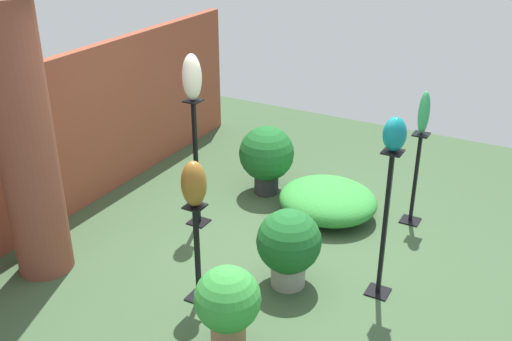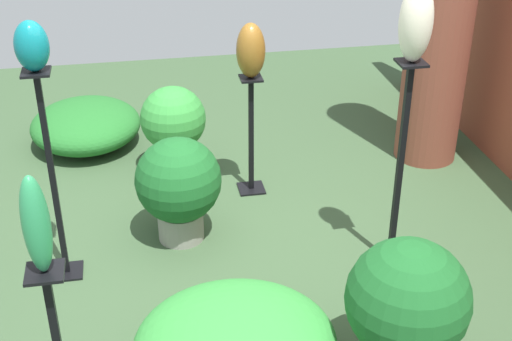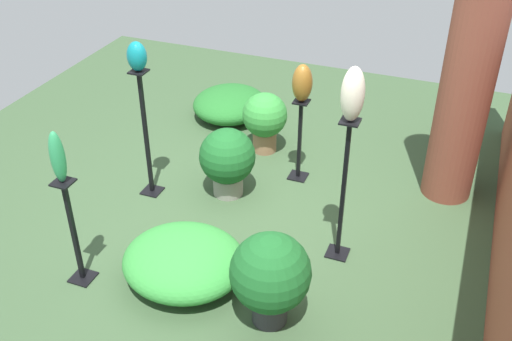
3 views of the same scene
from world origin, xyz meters
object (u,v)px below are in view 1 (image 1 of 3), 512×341
at_px(pedestal_teal, 384,231).
at_px(art_vase_jade, 424,113).
at_px(potted_plant_walkway_edge, 267,155).
at_px(pedestal_ivory, 196,169).
at_px(art_vase_bronze, 194,184).
at_px(potted_plant_front_right, 289,244).
at_px(art_vase_ivory, 192,77).
at_px(art_vase_teal, 395,134).
at_px(pedestal_jade, 415,183).
at_px(brick_pillar, 26,145).
at_px(potted_plant_near_pillar, 228,303).
at_px(pedestal_bronze, 198,258).

distance_m(pedestal_teal, art_vase_jade, 1.52).
bearing_deg(potted_plant_walkway_edge, art_vase_jade, -85.04).
height_order(pedestal_ivory, art_vase_bronze, pedestal_ivory).
distance_m(art_vase_bronze, potted_plant_front_right, 1.08).
relative_size(pedestal_teal, art_vase_bronze, 3.47).
bearing_deg(art_vase_bronze, pedestal_teal, -58.53).
height_order(art_vase_ivory, potted_plant_front_right, art_vase_ivory).
relative_size(pedestal_ivory, pedestal_teal, 1.01).
bearing_deg(pedestal_teal, art_vase_teal, 90.00).
height_order(art_vase_ivory, art_vase_teal, art_vase_ivory).
xyz_separation_m(pedestal_ivory, art_vase_ivory, (-0.00, 0.00, 0.98)).
bearing_deg(art_vase_ivory, potted_plant_front_right, -111.77).
bearing_deg(potted_plant_front_right, pedestal_jade, -21.97).
distance_m(art_vase_bronze, art_vase_ivory, 1.41).
relative_size(pedestal_teal, art_vase_jade, 3.07).
bearing_deg(art_vase_bronze, art_vase_ivory, 33.94).
distance_m(brick_pillar, art_vase_jade, 3.79).
height_order(art_vase_jade, potted_plant_near_pillar, art_vase_jade).
bearing_deg(art_vase_bronze, pedestal_ivory, 33.94).
bearing_deg(pedestal_jade, pedestal_ivory, 119.46).
distance_m(pedestal_jade, art_vase_jade, 0.79).
bearing_deg(pedestal_jade, brick_pillar, 131.90).
relative_size(art_vase_ivory, art_vase_jade, 1.03).
bearing_deg(potted_plant_front_right, pedestal_bronze, 133.33).
bearing_deg(pedestal_jade, art_vase_jade, 0.00).
relative_size(pedestal_jade, potted_plant_front_right, 1.37).
relative_size(brick_pillar, pedestal_bronze, 2.72).
distance_m(pedestal_bronze, potted_plant_near_pillar, 0.69).
relative_size(art_vase_ivory, potted_plant_near_pillar, 0.64).
xyz_separation_m(pedestal_ivory, pedestal_jade, (1.13, -2.01, -0.18)).
relative_size(pedestal_ivory, art_vase_teal, 4.84).
relative_size(pedestal_teal, art_vase_ivory, 2.99).
relative_size(pedestal_bronze, pedestal_jade, 0.91).
height_order(pedestal_bronze, art_vase_bronze, art_vase_bronze).
bearing_deg(potted_plant_front_right, art_vase_teal, -70.46).
bearing_deg(pedestal_bronze, art_vase_ivory, 33.94).
height_order(brick_pillar, pedestal_bronze, brick_pillar).
bearing_deg(potted_plant_walkway_edge, pedestal_jade, -85.04).
distance_m(pedestal_bronze, pedestal_ivory, 1.34).
height_order(pedestal_ivory, art_vase_teal, art_vase_teal).
xyz_separation_m(brick_pillar, potted_plant_front_right, (0.86, -2.15, -0.84)).
xyz_separation_m(pedestal_jade, potted_plant_near_pillar, (-2.64, 0.72, -0.04)).
distance_m(brick_pillar, pedestal_teal, 3.19).
relative_size(pedestal_ivory, art_vase_ivory, 3.00).
xyz_separation_m(pedestal_bronze, art_vase_jade, (2.23, -1.27, 0.83)).
relative_size(art_vase_bronze, potted_plant_front_right, 0.53).
relative_size(pedestal_bronze, potted_plant_near_pillar, 1.28).
bearing_deg(brick_pillar, art_vase_bronze, -79.03).
bearing_deg(pedestal_bronze, potted_plant_walkway_edge, 11.66).
distance_m(potted_plant_near_pillar, potted_plant_walkway_edge, 2.68).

